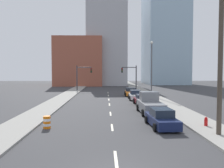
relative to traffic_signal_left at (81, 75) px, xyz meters
name	(u,v)px	position (x,y,z in m)	size (l,w,h in m)	color
sidewalk_left	(76,89)	(-1.60, 4.15, -3.50)	(3.03, 97.03, 0.15)	gray
sidewalk_right	(139,89)	(13.10, 4.15, -3.50)	(3.03, 97.03, 0.15)	gray
lane_stripe_at_2m	(116,159)	(5.75, -42.37, -3.56)	(0.16, 2.40, 0.01)	beige
lane_stripe_at_9m	(112,127)	(5.75, -35.44, -3.56)	(0.16, 2.40, 0.01)	beige
lane_stripe_at_15m	(110,114)	(5.75, -29.21, -3.56)	(0.16, 2.40, 0.01)	beige
lane_stripe_at_22m	(109,104)	(5.75, -22.19, -3.56)	(0.16, 2.40, 0.01)	beige
lane_stripe_at_28m	(109,100)	(5.75, -16.67, -3.56)	(0.16, 2.40, 0.01)	beige
lane_stripe_at_34m	(108,96)	(5.75, -10.34, -3.56)	(0.16, 2.40, 0.01)	beige
lane_stripe_at_40m	(108,93)	(5.75, -4.43, -3.56)	(0.16, 2.40, 0.01)	beige
building_brick_left	(80,62)	(-2.71, 23.19, 3.55)	(14.00, 16.00, 14.24)	#9E513D
building_office_center	(107,47)	(5.64, 27.19, 8.72)	(12.00, 20.00, 24.58)	#A8A8AD
building_glass_right	(164,32)	(25.39, 31.19, 14.03)	(13.00, 20.00, 35.21)	#99B7CC
traffic_signal_left	(81,75)	(0.00, 0.00, 0.00)	(3.41, 0.35, 5.58)	#38383D
traffic_signal_right	(132,75)	(11.02, 0.00, 0.00)	(3.41, 0.35, 5.58)	#38383D
utility_pole_right_near	(220,55)	(12.83, -38.31, 1.88)	(1.60, 0.32, 10.64)	#473D33
traffic_barrel	(47,122)	(0.76, -35.67, -3.09)	(0.56, 0.56, 0.95)	orange
street_lamp	(152,65)	(12.95, -13.14, 1.77)	(0.44, 0.44, 9.32)	#4C4C51
fire_hydrant	(206,122)	(13.02, -35.71, -3.15)	(0.26, 0.26, 0.84)	red
sedan_navy	(162,119)	(9.63, -35.38, -2.91)	(2.16, 4.80, 1.45)	#141E47
pickup_truck_gray	(150,105)	(9.88, -29.00, -2.68)	(2.42, 5.55, 2.19)	slate
sedan_maroon	(143,100)	(10.03, -22.73, -2.94)	(2.13, 4.51, 1.35)	maroon
sedan_white	(135,95)	(9.79, -16.78, -2.89)	(2.06, 4.44, 1.47)	silver
sedan_orange	(131,92)	(9.68, -10.85, -2.91)	(2.16, 4.74, 1.43)	orange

